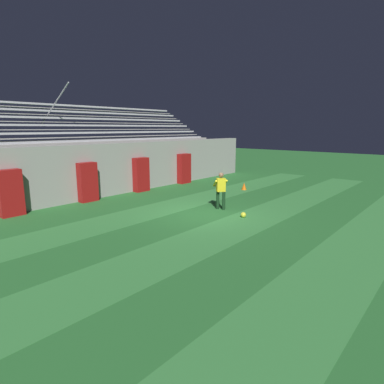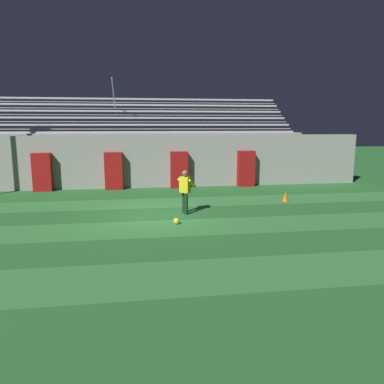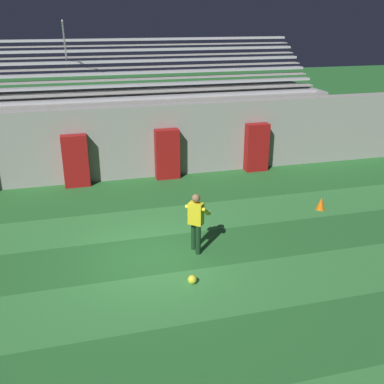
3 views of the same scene
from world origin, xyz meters
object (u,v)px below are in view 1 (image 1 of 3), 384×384
at_px(soccer_ball, 243,215).
at_px(padding_pillar_far_left, 10,193).
at_px(goalkeeper, 221,188).
at_px(traffic_cone, 244,186).
at_px(padding_pillar_far_right, 184,169).
at_px(padding_pillar_gate_right, 141,175).
at_px(padding_pillar_gate_left, 88,182).

bearing_deg(soccer_ball, padding_pillar_far_left, 129.12).
height_order(goalkeeper, traffic_cone, goalkeeper).
bearing_deg(padding_pillar_far_right, goalkeeper, -124.96).
bearing_deg(goalkeeper, padding_pillar_far_left, 137.87).
xyz_separation_m(padding_pillar_far_left, soccer_ball, (6.06, -7.45, -0.86)).
bearing_deg(goalkeeper, soccer_ball, -108.49).
bearing_deg(padding_pillar_far_right, traffic_cone, -82.66).
distance_m(padding_pillar_gate_right, soccer_ball, 7.56).
height_order(padding_pillar_gate_right, goalkeeper, padding_pillar_gate_right).
distance_m(soccer_ball, traffic_cone, 6.10).
distance_m(padding_pillar_gate_left, padding_pillar_far_left, 3.57).
distance_m(goalkeeper, traffic_cone, 5.04).
bearing_deg(padding_pillar_far_right, padding_pillar_gate_left, 180.00).
xyz_separation_m(padding_pillar_far_left, padding_pillar_far_right, (10.72, 0.00, 0.00)).
bearing_deg(padding_pillar_gate_right, traffic_cone, -45.20).
relative_size(soccer_ball, traffic_cone, 0.52).
xyz_separation_m(padding_pillar_gate_right, goalkeeper, (-0.45, -5.94, -0.02)).
distance_m(padding_pillar_gate_right, padding_pillar_far_right, 3.70).
xyz_separation_m(padding_pillar_gate_left, padding_pillar_far_right, (7.15, 0.00, 0.00)).
relative_size(padding_pillar_gate_left, soccer_ball, 8.84).
height_order(soccer_ball, traffic_cone, traffic_cone).
bearing_deg(traffic_cone, padding_pillar_far_right, 97.34).
bearing_deg(padding_pillar_gate_left, traffic_cone, -29.10).
relative_size(goalkeeper, soccer_ball, 7.59).
height_order(padding_pillar_gate_right, padding_pillar_far_right, same).
relative_size(padding_pillar_gate_right, traffic_cone, 4.63).
bearing_deg(padding_pillar_gate_right, soccer_ball, -97.30).
xyz_separation_m(goalkeeper, soccer_ball, (-0.51, -1.51, -0.84)).
bearing_deg(padding_pillar_far_left, padding_pillar_gate_left, 0.00).
bearing_deg(padding_pillar_far_left, padding_pillar_gate_right, 0.00).
relative_size(padding_pillar_gate_left, padding_pillar_far_left, 1.00).
height_order(padding_pillar_far_right, traffic_cone, padding_pillar_far_right).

